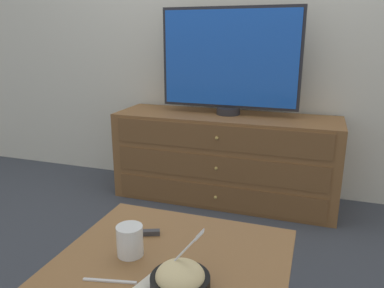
{
  "coord_description": "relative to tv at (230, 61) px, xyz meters",
  "views": [
    {
      "loc": [
        0.69,
        -2.8,
        1.17
      ],
      "look_at": [
        0.23,
        -1.43,
        0.76
      ],
      "focal_mm": 35.0,
      "sensor_mm": 36.0,
      "label": 1
    }
  ],
  "objects": [
    {
      "name": "ground_plane",
      "position": [
        -0.09,
        0.22,
        -1.01
      ],
      "size": [
        12.0,
        12.0,
        0.0
      ],
      "primitive_type": "plane",
      "color": "#383D47"
    },
    {
      "name": "knife",
      "position": [
        0.06,
        -1.76,
        -0.54
      ],
      "size": [
        0.16,
        0.04,
        0.01
      ],
      "color": "silver",
      "rests_on": "coffee_table"
    },
    {
      "name": "wall_back",
      "position": [
        -0.09,
        0.24,
        0.29
      ],
      "size": [
        12.0,
        0.05,
        2.6
      ],
      "color": "silver",
      "rests_on": "ground_plane"
    },
    {
      "name": "tv",
      "position": [
        0.0,
        0.0,
        0.0
      ],
      "size": [
        0.97,
        0.17,
        0.73
      ],
      "color": "#232328",
      "rests_on": "dresser"
    },
    {
      "name": "coffee_table",
      "position": [
        0.2,
        -1.59,
        -0.61
      ],
      "size": [
        0.74,
        0.65,
        0.47
      ],
      "color": "olive",
      "rests_on": "ground_plane"
    },
    {
      "name": "drink_cup",
      "position": [
        0.05,
        -1.61,
        -0.49
      ],
      "size": [
        0.09,
        0.09,
        0.1
      ],
      "color": "beige",
      "rests_on": "coffee_table"
    },
    {
      "name": "dresser",
      "position": [
        -0.01,
        -0.04,
        -0.69
      ],
      "size": [
        1.59,
        0.48,
        0.64
      ],
      "color": "brown",
      "rests_on": "ground_plane"
    },
    {
      "name": "takeout_bowl",
      "position": [
        0.27,
        -1.72,
        -0.51
      ],
      "size": [
        0.17,
        0.17,
        0.18
      ],
      "color": "black",
      "rests_on": "coffee_table"
    },
    {
      "name": "remote_control",
      "position": [
        0.03,
        -1.48,
        -0.53
      ],
      "size": [
        0.14,
        0.07,
        0.02
      ],
      "color": "#38383D",
      "rests_on": "coffee_table"
    }
  ]
}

